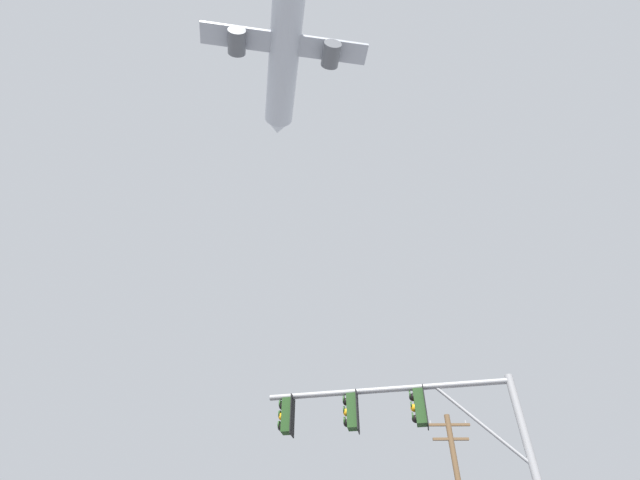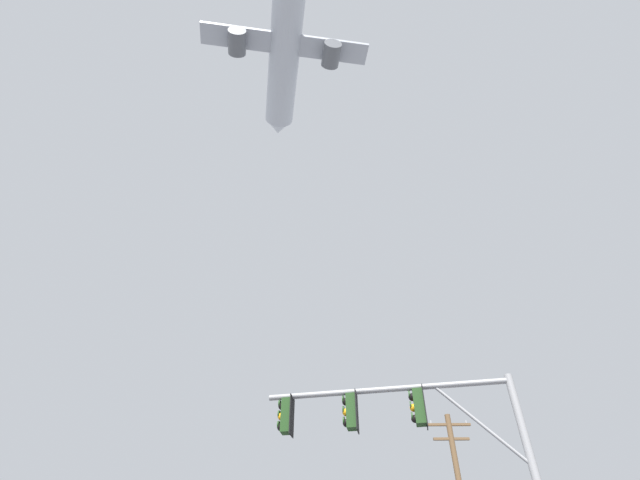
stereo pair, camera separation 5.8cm
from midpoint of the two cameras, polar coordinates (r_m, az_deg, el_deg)
signal_pole_near at (r=12.64m, az=11.83°, el=-22.73°), size 6.41×1.30×6.25m
airplane at (r=57.24m, az=-4.43°, el=22.79°), size 18.97×24.55×6.69m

